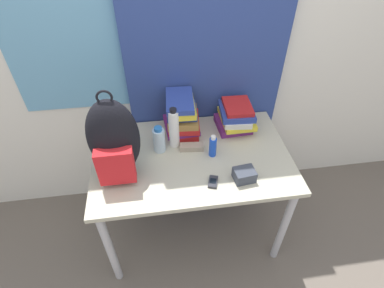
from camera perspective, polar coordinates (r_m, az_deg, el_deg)
The scene contains 13 objects.
ground_plane at distance 2.28m, azimuth 1.49°, elevation -23.26°, with size 12.00×12.00×0.00m, color #665B51.
wall_back at distance 1.98m, azimuth -2.16°, elevation 17.51°, with size 6.00×0.06×2.50m.
curtain_blue at distance 1.95m, azimuth 2.83°, elevation 17.10°, with size 1.04×0.04×2.50m.
desk at distance 1.93m, azimuth 0.00°, elevation -4.27°, with size 1.22×0.78×0.77m.
backpack at distance 1.67m, azimuth -14.65°, elevation 0.57°, with size 0.28×0.24×0.55m.
book_stack_left at distance 1.96m, azimuth -1.87°, elevation 5.33°, with size 0.24×0.29×0.27m.
book_stack_center at distance 2.05m, azimuth 8.29°, elevation 5.21°, with size 0.24×0.29×0.19m.
water_bottle at distance 1.86m, azimuth -6.29°, elevation 0.80°, with size 0.07×0.07×0.18m.
sports_bottle at distance 1.86m, azimuth -3.46°, elevation 2.99°, with size 0.07×0.07×0.28m.
sunscreen_bottle at distance 1.83m, azimuth 3.98°, elevation -0.48°, with size 0.05×0.05×0.15m.
cell_phone at distance 1.72m, azimuth 4.02°, elevation -7.21°, with size 0.07×0.10×0.02m.
sunglasses_case at distance 1.90m, azimuth -0.05°, elevation -0.57°, with size 0.15×0.07×0.04m.
camera_pouch at distance 1.74m, azimuth 9.92°, elevation -5.81°, with size 0.13×0.11×0.07m.
Camera 1 is at (-0.19, -0.93, 2.08)m, focal length 28.00 mm.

